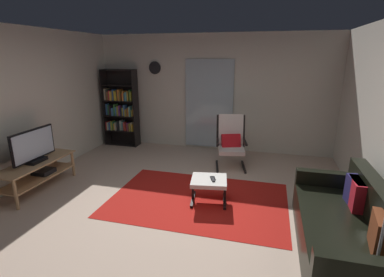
# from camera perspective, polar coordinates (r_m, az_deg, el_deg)

# --- Properties ---
(ground_plane) EXTENTS (7.02, 7.02, 0.00)m
(ground_plane) POSITION_cam_1_polar(r_m,az_deg,el_deg) (4.39, -3.86, -13.07)
(ground_plane) COLOR #CCAF99
(wall_back) EXTENTS (5.60, 0.06, 2.60)m
(wall_back) POSITION_cam_1_polar(r_m,az_deg,el_deg) (6.70, 4.02, 8.86)
(wall_back) COLOR silver
(wall_back) RESTS_ON ground
(wall_left) EXTENTS (0.06, 6.00, 2.60)m
(wall_left) POSITION_cam_1_polar(r_m,az_deg,el_deg) (5.44, -32.29, 4.75)
(wall_left) COLOR silver
(wall_left) RESTS_ON ground
(glass_door_panel) EXTENTS (1.10, 0.01, 2.00)m
(glass_door_panel) POSITION_cam_1_polar(r_m,az_deg,el_deg) (6.68, 3.32, 6.69)
(glass_door_panel) COLOR silver
(area_rug) EXTENTS (2.65, 1.80, 0.01)m
(area_rug) POSITION_cam_1_polar(r_m,az_deg,el_deg) (4.55, 1.19, -11.83)
(area_rug) COLOR red
(area_rug) RESTS_ON ground
(tv_stand) EXTENTS (0.47, 1.37, 0.48)m
(tv_stand) POSITION_cam_1_polar(r_m,az_deg,el_deg) (5.39, -27.89, -5.60)
(tv_stand) COLOR tan
(tv_stand) RESTS_ON ground
(television) EXTENTS (0.20, 0.85, 0.54)m
(television) POSITION_cam_1_polar(r_m,az_deg,el_deg) (5.25, -28.59, -1.48)
(television) COLOR black
(television) RESTS_ON tv_stand
(bookshelf_near_tv) EXTENTS (0.81, 0.30, 1.82)m
(bookshelf_near_tv) POSITION_cam_1_polar(r_m,az_deg,el_deg) (7.23, -13.77, 5.69)
(bookshelf_near_tv) COLOR black
(bookshelf_near_tv) RESTS_ON ground
(leather_sofa) EXTENTS (0.85, 1.97, 0.81)m
(leather_sofa) POSITION_cam_1_polar(r_m,az_deg,el_deg) (3.75, 28.15, -15.34)
(leather_sofa) COLOR black
(leather_sofa) RESTS_ON ground
(lounge_armchair) EXTENTS (0.68, 0.75, 1.02)m
(lounge_armchair) POSITION_cam_1_polar(r_m,az_deg,el_deg) (5.73, 7.63, -0.30)
(lounge_armchair) COLOR black
(lounge_armchair) RESTS_ON ground
(ottoman) EXTENTS (0.59, 0.56, 0.37)m
(ottoman) POSITION_cam_1_polar(r_m,az_deg,el_deg) (4.38, 3.34, -8.68)
(ottoman) COLOR white
(ottoman) RESTS_ON ground
(tv_remote) EXTENTS (0.09, 0.15, 0.02)m
(tv_remote) POSITION_cam_1_polar(r_m,az_deg,el_deg) (4.31, 4.14, -8.02)
(tv_remote) COLOR black
(tv_remote) RESTS_ON ottoman
(cell_phone) EXTENTS (0.11, 0.15, 0.01)m
(cell_phone) POSITION_cam_1_polar(r_m,az_deg,el_deg) (4.36, 4.09, -7.78)
(cell_phone) COLOR black
(cell_phone) RESTS_ON ottoman
(wall_clock) EXTENTS (0.29, 0.03, 0.29)m
(wall_clock) POSITION_cam_1_polar(r_m,az_deg,el_deg) (6.96, -7.28, 13.59)
(wall_clock) COLOR silver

